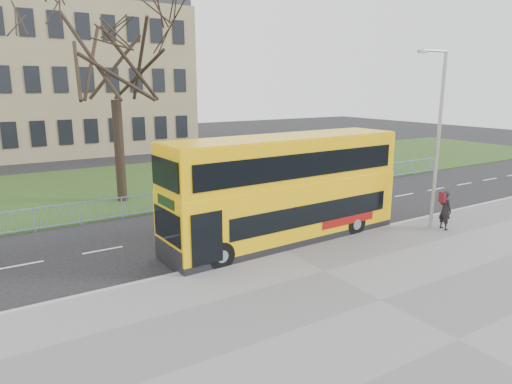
% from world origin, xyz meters
% --- Properties ---
extents(ground, '(120.00, 120.00, 0.00)m').
position_xyz_m(ground, '(0.00, 0.00, 0.00)').
color(ground, black).
rests_on(ground, ground).
extents(pavement, '(80.00, 10.50, 0.12)m').
position_xyz_m(pavement, '(0.00, -6.75, 0.06)').
color(pavement, slate).
rests_on(pavement, ground).
extents(kerb, '(80.00, 0.20, 0.14)m').
position_xyz_m(kerb, '(0.00, -1.55, 0.07)').
color(kerb, gray).
rests_on(kerb, ground).
extents(grass_verge, '(80.00, 15.40, 0.08)m').
position_xyz_m(grass_verge, '(0.00, 14.30, 0.04)').
color(grass_verge, '#223A15').
rests_on(grass_verge, ground).
extents(guard_railing, '(40.00, 0.12, 1.10)m').
position_xyz_m(guard_railing, '(0.00, 6.60, 0.55)').
color(guard_railing, '#7594D1').
rests_on(guard_railing, ground).
extents(bare_tree, '(9.44, 9.44, 13.49)m').
position_xyz_m(bare_tree, '(-3.00, 10.00, 6.82)').
color(bare_tree, black).
rests_on(bare_tree, grass_verge).
extents(civic_building, '(30.00, 15.00, 14.00)m').
position_xyz_m(civic_building, '(-5.00, 35.00, 7.00)').
color(civic_building, '#857654').
rests_on(civic_building, ground).
extents(yellow_bus, '(10.66, 2.92, 4.43)m').
position_xyz_m(yellow_bus, '(0.86, -0.51, 2.38)').
color(yellow_bus, yellow).
rests_on(yellow_bus, ground).
extents(pedestrian, '(0.54, 0.72, 1.79)m').
position_xyz_m(pedestrian, '(7.77, -3.29, 1.02)').
color(pedestrian, black).
rests_on(pedestrian, pavement).
extents(street_lamp, '(1.66, 0.30, 7.83)m').
position_xyz_m(street_lamp, '(7.44, -2.76, 4.41)').
color(street_lamp, '#9A9CA2').
rests_on(street_lamp, pavement).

